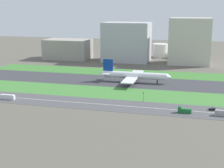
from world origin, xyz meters
The scene contains 17 objects.
ground_plane centered at (0.00, 0.00, 0.00)m, with size 800.00×800.00×0.00m, color #5B564C.
runway centered at (0.00, 0.00, 0.05)m, with size 280.00×46.00×0.10m, color #38383D.
grass_median_north centered at (0.00, 41.00, 0.05)m, with size 280.00×36.00×0.10m, color #3D7A33.
grass_median_south centered at (0.00, -41.00, 0.05)m, with size 280.00×36.00×0.10m, color #427F38.
highway centered at (0.00, -73.00, 0.05)m, with size 280.00×28.00×0.10m, color #4C4C4F.
highway_centerline centered at (0.00, -73.00, 0.11)m, with size 266.00×0.50×0.01m, color silver.
airliner centered at (18.19, 0.00, 6.23)m, with size 65.00×56.00×19.70m.
bus_1 centered at (-59.75, -78.00, 1.82)m, with size 11.60×2.50×3.50m.
car_0 centered at (83.30, -68.00, 0.92)m, with size 4.40×1.80×2.00m.
truck_0 centered at (65.75, -78.00, 1.67)m, with size 8.40×2.50×4.00m.
traffic_light centered at (36.90, -60.01, 4.29)m, with size 0.36×0.50×7.20m.
terminal_building centered at (-90.00, 114.00, 12.60)m, with size 56.97×37.03×25.20m, color #9E998E.
hangar_building centered at (-12.35, 114.00, 23.77)m, with size 56.17×39.66×47.54m, color #B2B2B7.
office_tower centered at (63.22, 114.00, 26.74)m, with size 47.19×36.46×53.47m, color beige.
fuel_tank_west centered at (-4.34, 159.00, 8.32)m, with size 19.03×19.03×16.64m, color silver.
fuel_tank_centre centered at (24.07, 159.00, 8.95)m, with size 19.93×19.93×17.89m, color silver.
fuel_tank_east centered at (53.96, 159.00, 7.41)m, with size 23.79×23.79×14.82m, color silver.
Camera 1 is at (70.69, -278.73, 64.74)m, focal length 52.16 mm.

